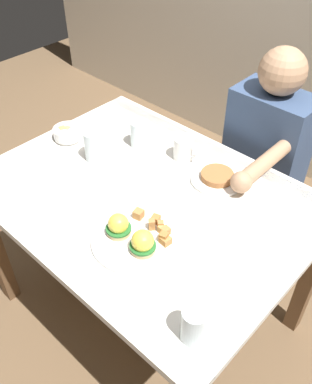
{
  "coord_description": "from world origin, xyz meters",
  "views": [
    {
      "loc": [
        0.82,
        -0.82,
        1.76
      ],
      "look_at": [
        0.06,
        0.0,
        0.78
      ],
      "focal_mm": 39.36,
      "sensor_mm": 36.0,
      "label": 1
    }
  ],
  "objects_px": {
    "water_glass_extra": "(139,135)",
    "diner_person": "(262,157)",
    "fruit_bowl": "(68,133)",
    "side_plate": "(217,178)",
    "water_glass_near": "(94,147)",
    "water_glass_far": "(194,326)",
    "fork": "(92,193)",
    "dining_table": "(145,214)",
    "eggs_benedict_plate": "(134,237)",
    "coffee_mug": "(184,148)"
  },
  "relations": [
    {
      "from": "water_glass_extra",
      "to": "diner_person",
      "type": "relative_size",
      "value": 0.1
    },
    {
      "from": "fruit_bowl",
      "to": "side_plate",
      "type": "relative_size",
      "value": 0.6
    },
    {
      "from": "water_glass_near",
      "to": "water_glass_far",
      "type": "height_order",
      "value": "water_glass_near"
    },
    {
      "from": "water_glass_near",
      "to": "water_glass_extra",
      "type": "relative_size",
      "value": 1.12
    },
    {
      "from": "fork",
      "to": "water_glass_extra",
      "type": "relative_size",
      "value": 1.37
    },
    {
      "from": "water_glass_far",
      "to": "side_plate",
      "type": "relative_size",
      "value": 0.56
    },
    {
      "from": "side_plate",
      "to": "diner_person",
      "type": "distance_m",
      "value": 0.38
    },
    {
      "from": "water_glass_far",
      "to": "dining_table",
      "type": "bearing_deg",
      "value": 146.54
    },
    {
      "from": "dining_table",
      "to": "water_glass_near",
      "type": "relative_size",
      "value": 9.44
    },
    {
      "from": "eggs_benedict_plate",
      "to": "coffee_mug",
      "type": "relative_size",
      "value": 2.42
    },
    {
      "from": "water_glass_far",
      "to": "fruit_bowl",
      "type": "bearing_deg",
      "value": 160.04
    },
    {
      "from": "eggs_benedict_plate",
      "to": "diner_person",
      "type": "relative_size",
      "value": 0.24
    },
    {
      "from": "dining_table",
      "to": "fork",
      "type": "xyz_separation_m",
      "value": [
        -0.14,
        -0.14,
        0.11
      ]
    },
    {
      "from": "water_glass_extra",
      "to": "diner_person",
      "type": "bearing_deg",
      "value": 46.69
    },
    {
      "from": "fruit_bowl",
      "to": "coffee_mug",
      "type": "height_order",
      "value": "coffee_mug"
    },
    {
      "from": "fork",
      "to": "water_glass_far",
      "type": "xyz_separation_m",
      "value": [
        0.63,
        -0.19,
        0.05
      ]
    },
    {
      "from": "fork",
      "to": "water_glass_far",
      "type": "bearing_deg",
      "value": -16.67
    },
    {
      "from": "eggs_benedict_plate",
      "to": "water_glass_extra",
      "type": "bearing_deg",
      "value": 132.82
    },
    {
      "from": "dining_table",
      "to": "side_plate",
      "type": "bearing_deg",
      "value": 58.16
    },
    {
      "from": "eggs_benedict_plate",
      "to": "water_glass_near",
      "type": "distance_m",
      "value": 0.49
    },
    {
      "from": "fruit_bowl",
      "to": "water_glass_far",
      "type": "relative_size",
      "value": 1.07
    },
    {
      "from": "water_glass_far",
      "to": "side_plate",
      "type": "bearing_deg",
      "value": 121.31
    },
    {
      "from": "fruit_bowl",
      "to": "water_glass_near",
      "type": "relative_size",
      "value": 0.94
    },
    {
      "from": "dining_table",
      "to": "eggs_benedict_plate",
      "type": "relative_size",
      "value": 4.44
    },
    {
      "from": "eggs_benedict_plate",
      "to": "side_plate",
      "type": "distance_m",
      "value": 0.44
    },
    {
      "from": "eggs_benedict_plate",
      "to": "water_glass_extra",
      "type": "distance_m",
      "value": 0.55
    },
    {
      "from": "side_plate",
      "to": "diner_person",
      "type": "bearing_deg",
      "value": 91.21
    },
    {
      "from": "fork",
      "to": "side_plate",
      "type": "xyz_separation_m",
      "value": [
        0.29,
        0.37,
        0.01
      ]
    },
    {
      "from": "water_glass_near",
      "to": "water_glass_far",
      "type": "relative_size",
      "value": 1.13
    },
    {
      "from": "coffee_mug",
      "to": "diner_person",
      "type": "relative_size",
      "value": 0.1
    },
    {
      "from": "water_glass_near",
      "to": "water_glass_far",
      "type": "xyz_separation_m",
      "value": [
        0.79,
        -0.34,
        -0.01
      ]
    },
    {
      "from": "water_glass_far",
      "to": "side_plate",
      "type": "xyz_separation_m",
      "value": [
        -0.34,
        0.56,
        -0.04
      ]
    },
    {
      "from": "water_glass_near",
      "to": "diner_person",
      "type": "distance_m",
      "value": 0.74
    },
    {
      "from": "fruit_bowl",
      "to": "water_glass_near",
      "type": "height_order",
      "value": "water_glass_near"
    },
    {
      "from": "side_plate",
      "to": "fork",
      "type": "bearing_deg",
      "value": -127.65
    },
    {
      "from": "water_glass_extra",
      "to": "fruit_bowl",
      "type": "bearing_deg",
      "value": -145.71
    },
    {
      "from": "coffee_mug",
      "to": "water_glass_near",
      "type": "distance_m",
      "value": 0.36
    },
    {
      "from": "fork",
      "to": "water_glass_extra",
      "type": "bearing_deg",
      "value": 104.88
    },
    {
      "from": "coffee_mug",
      "to": "side_plate",
      "type": "bearing_deg",
      "value": -7.33
    },
    {
      "from": "dining_table",
      "to": "diner_person",
      "type": "xyz_separation_m",
      "value": [
        0.14,
        0.6,
        0.02
      ]
    },
    {
      "from": "fruit_bowl",
      "to": "coffee_mug",
      "type": "relative_size",
      "value": 1.08
    },
    {
      "from": "eggs_benedict_plate",
      "to": "coffee_mug",
      "type": "distance_m",
      "value": 0.5
    },
    {
      "from": "water_glass_near",
      "to": "diner_person",
      "type": "height_order",
      "value": "diner_person"
    },
    {
      "from": "fruit_bowl",
      "to": "side_plate",
      "type": "xyz_separation_m",
      "value": [
        0.64,
        0.21,
        -0.02
      ]
    },
    {
      "from": "eggs_benedict_plate",
      "to": "fruit_bowl",
      "type": "distance_m",
      "value": 0.67
    },
    {
      "from": "fruit_bowl",
      "to": "water_glass_near",
      "type": "bearing_deg",
      "value": -4.01
    },
    {
      "from": "side_plate",
      "to": "diner_person",
      "type": "height_order",
      "value": "diner_person"
    },
    {
      "from": "eggs_benedict_plate",
      "to": "coffee_mug",
      "type": "xyz_separation_m",
      "value": [
        -0.18,
        0.46,
        0.02
      ]
    },
    {
      "from": "dining_table",
      "to": "water_glass_far",
      "type": "height_order",
      "value": "water_glass_far"
    },
    {
      "from": "dining_table",
      "to": "diner_person",
      "type": "bearing_deg",
      "value": 76.8
    }
  ]
}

